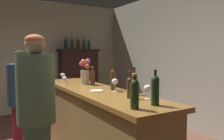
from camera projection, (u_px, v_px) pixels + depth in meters
The scene contains 23 objects.
wall_back at pixel (10, 57), 5.56m from camera, with size 6.01×0.12×2.88m, color #B6B89F.
wall_right at pixel (211, 58), 4.11m from camera, with size 0.12×6.87×2.88m, color #B4B4A0.
bar_counter at pixel (95, 126), 3.09m from camera, with size 0.66×2.79×1.04m.
display_cabinet at pixel (79, 78), 6.16m from camera, with size 1.07×0.48×1.63m.
wine_bottle_riesling at pixel (135, 93), 1.95m from camera, with size 0.08×0.08×0.31m.
wine_bottle_syrah at pixel (130, 86), 2.42m from camera, with size 0.07×0.07×0.30m.
wine_bottle_malbec at pixel (155, 89), 2.09m from camera, with size 0.08×0.08×0.33m.
wine_bottle_chardonnay at pixel (113, 79), 2.97m from camera, with size 0.07×0.07×0.33m.
wine_bottle_rose at pixel (92, 77), 3.45m from camera, with size 0.07×0.07×0.29m.
wine_bottle_pinot at pixel (134, 82), 2.64m from camera, with size 0.07×0.07×0.32m.
wine_glass_front at pixel (148, 88), 2.38m from camera, with size 0.08×0.08×0.15m.
wine_glass_mid at pixel (64, 78), 3.55m from camera, with size 0.07×0.07×0.12m.
wine_glass_rear at pixel (63, 75), 3.93m from camera, with size 0.08×0.08×0.14m.
wine_glass_spare at pixel (115, 82), 2.84m from camera, with size 0.08×0.08×0.17m.
flower_arrangement at pixel (85, 72), 3.52m from camera, with size 0.16×0.18×0.40m.
cheese_plate at pixel (97, 91), 2.87m from camera, with size 0.17×0.17×0.01m, color white.
display_bottle_left at pixel (66, 44), 5.91m from camera, with size 0.08×0.08×0.32m.
display_bottle_midleft at pixel (72, 44), 6.00m from camera, with size 0.06×0.06×0.31m.
display_bottle_center at pixel (78, 44), 6.09m from camera, with size 0.07×0.07×0.32m.
display_bottle_midright at pixel (84, 44), 6.18m from camera, with size 0.06×0.06×0.32m.
display_bottle_right at pixel (89, 44), 6.25m from camera, with size 0.06×0.06×0.30m.
patron_in_grey at pixel (37, 115), 2.15m from camera, with size 0.36×0.36×1.70m.
patron_by_cabinet at pixel (22, 101), 3.16m from camera, with size 0.38×0.38×1.56m.
Camera 1 is at (-0.63, -2.64, 1.52)m, focal length 36.11 mm.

